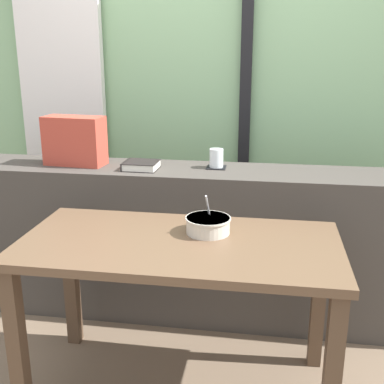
{
  "coord_description": "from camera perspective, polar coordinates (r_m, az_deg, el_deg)",
  "views": [
    {
      "loc": [
        0.34,
        -1.88,
        1.44
      ],
      "look_at": [
        -0.01,
        0.36,
        0.77
      ],
      "focal_mm": 45.36,
      "sensor_mm": 36.0,
      "label": 1
    }
  ],
  "objects": [
    {
      "name": "outdoor_backdrop",
      "position": [
        3.19,
        2.97,
        15.86
      ],
      "size": [
        4.8,
        0.08,
        2.8
      ],
      "primitive_type": "cube",
      "color": "#8EBC89",
      "rests_on": "ground"
    },
    {
      "name": "curtain_left_panel",
      "position": [
        3.36,
        -15.06,
        12.81
      ],
      "size": [
        0.56,
        0.06,
        2.5
      ],
      "primitive_type": "cube",
      "color": "white",
      "rests_on": "ground"
    },
    {
      "name": "closed_book",
      "position": [
        2.54,
        -6.03,
        3.14
      ],
      "size": [
        0.18,
        0.16,
        0.04
      ],
      "color": "black",
      "rests_on": "dark_console_ledge"
    },
    {
      "name": "breakfast_table",
      "position": [
        2.0,
        -1.5,
        -8.52
      ],
      "size": [
        1.29,
        0.64,
        0.7
      ],
      "color": "brown",
      "rests_on": "ground"
    },
    {
      "name": "window_divider_post",
      "position": [
        3.11,
        6.37,
        13.92
      ],
      "size": [
        0.07,
        0.05,
        2.6
      ],
      "primitive_type": "cube",
      "color": "black",
      "rests_on": "ground"
    },
    {
      "name": "juice_glass",
      "position": [
        2.55,
        2.88,
        3.96
      ],
      "size": [
        0.07,
        0.07,
        0.1
      ],
      "color": "white",
      "rests_on": "coaster_square"
    },
    {
      "name": "soup_bowl",
      "position": [
        2.02,
        1.9,
        -3.91
      ],
      "size": [
        0.19,
        0.19,
        0.17
      ],
      "color": "beige",
      "rests_on": "breakfast_table"
    },
    {
      "name": "ground",
      "position": [
        2.39,
        -1.12,
        -20.41
      ],
      "size": [
        8.0,
        8.0,
        0.0
      ],
      "primitive_type": "plane",
      "color": "#75604C"
    },
    {
      "name": "throw_pillow",
      "position": [
        2.68,
        -13.63,
        5.88
      ],
      "size": [
        0.33,
        0.17,
        0.26
      ],
      "primitive_type": "cube",
      "rotation": [
        0.0,
        0.0,
        -0.11
      ],
      "color": "#B74233",
      "rests_on": "dark_console_ledge"
    },
    {
      "name": "dark_console_ledge",
      "position": [
        2.66,
        0.92,
        -6.04
      ],
      "size": [
        2.8,
        0.39,
        0.83
      ],
      "primitive_type": "cube",
      "color": "#423D38",
      "rests_on": "ground"
    },
    {
      "name": "coaster_square",
      "position": [
        2.56,
        2.86,
        2.91
      ],
      "size": [
        0.1,
        0.1,
        0.0
      ],
      "primitive_type": "cube",
      "color": "black",
      "rests_on": "dark_console_ledge"
    }
  ]
}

